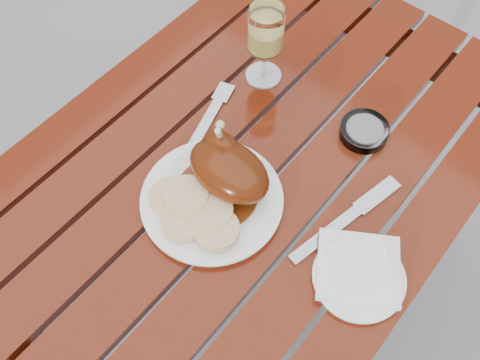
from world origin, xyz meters
name	(u,v)px	position (x,y,z in m)	size (l,w,h in m)	color
ground	(249,285)	(0.00, 0.00, 0.00)	(60.00, 60.00, 0.00)	slate
table	(250,236)	(0.00, 0.00, 0.38)	(0.80, 1.20, 0.75)	maroon
dinner_plate	(212,201)	(0.00, -0.13, 0.76)	(0.27, 0.27, 0.02)	white
roast_duck	(227,168)	(0.00, -0.08, 0.81)	(0.17, 0.17, 0.12)	#60270A
bread_dumplings	(194,211)	(0.00, -0.18, 0.78)	(0.20, 0.13, 0.03)	#DAB685
wine_glass	(265,46)	(-0.12, 0.19, 0.84)	(0.08, 0.08, 0.19)	#F1E06D
side_plate	(359,278)	(0.31, -0.08, 0.76)	(0.17, 0.17, 0.01)	white
napkin	(358,268)	(0.30, -0.07, 0.77)	(0.14, 0.13, 0.01)	white
ashtray	(364,131)	(0.14, 0.19, 0.76)	(0.10, 0.10, 0.03)	#B2B7BC
fork	(208,120)	(-0.13, 0.01, 0.75)	(0.02, 0.18, 0.01)	gray
knife	(338,225)	(0.22, -0.02, 0.75)	(0.02, 0.23, 0.01)	gray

